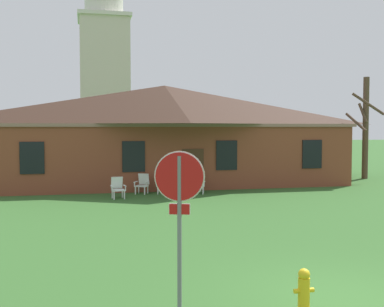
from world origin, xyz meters
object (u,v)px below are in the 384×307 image
object	(u,v)px
lawn_chair_left_end	(163,183)
lawn_chair_right_end	(199,183)
lawn_chair_middle	(180,183)
fire_hydrant	(304,293)
lawn_chair_by_porch	(118,187)
lawn_chair_near_door	(142,183)
stop_sign	(179,202)

from	to	relation	value
lawn_chair_left_end	lawn_chair_right_end	bearing A→B (deg)	-14.08
lawn_chair_middle	fire_hydrant	xyz separation A→B (m)	(-0.81, -14.94, -0.12)
lawn_chair_by_porch	lawn_chair_near_door	size ratio (longest dim) A/B	1.00
lawn_chair_middle	lawn_chair_right_end	xyz separation A→B (m)	(0.89, -0.02, 0.00)
lawn_chair_by_porch	lawn_chair_middle	bearing A→B (deg)	15.53
lawn_chair_left_end	lawn_chair_right_end	size ratio (longest dim) A/B	1.00
lawn_chair_left_end	lawn_chair_middle	world-z (taller)	same
lawn_chair_left_end	fire_hydrant	world-z (taller)	lawn_chair_left_end
stop_sign	fire_hydrant	bearing A→B (deg)	0.78
lawn_chair_by_porch	lawn_chair_middle	size ratio (longest dim) A/B	1.00
lawn_chair_by_porch	lawn_chair_near_door	bearing A→B (deg)	45.41
lawn_chair_by_porch	fire_hydrant	bearing A→B (deg)	-81.11
lawn_chair_by_porch	lawn_chair_right_end	size ratio (longest dim) A/B	1.00
lawn_chair_left_end	lawn_chair_middle	bearing A→B (deg)	-27.27
lawn_chair_near_door	lawn_chair_middle	size ratio (longest dim) A/B	1.00
stop_sign	lawn_chair_right_end	size ratio (longest dim) A/B	2.94
lawn_chair_middle	fire_hydrant	world-z (taller)	lawn_chair_middle
stop_sign	lawn_chair_near_door	size ratio (longest dim) A/B	2.94
lawn_chair_middle	lawn_chair_right_end	world-z (taller)	same
lawn_chair_by_porch	lawn_chair_middle	distance (m)	3.13
lawn_chair_near_door	lawn_chair_left_end	xyz separation A→B (m)	(0.98, -0.04, 0.00)
stop_sign	fire_hydrant	size ratio (longest dim) A/B	3.56
lawn_chair_near_door	lawn_chair_left_end	world-z (taller)	same
lawn_chair_near_door	lawn_chair_middle	bearing A→B (deg)	-14.03
lawn_chair_by_porch	lawn_chair_right_end	world-z (taller)	same
stop_sign	lawn_chair_near_door	bearing A→B (deg)	85.49
stop_sign	lawn_chair_middle	world-z (taller)	stop_sign
lawn_chair_middle	stop_sign	bearing A→B (deg)	-101.24
lawn_chair_near_door	lawn_chair_middle	distance (m)	1.81
lawn_chair_near_door	fire_hydrant	distance (m)	15.41
lawn_chair_middle	lawn_chair_by_porch	bearing A→B (deg)	-164.47
lawn_chair_by_porch	lawn_chair_near_door	distance (m)	1.80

